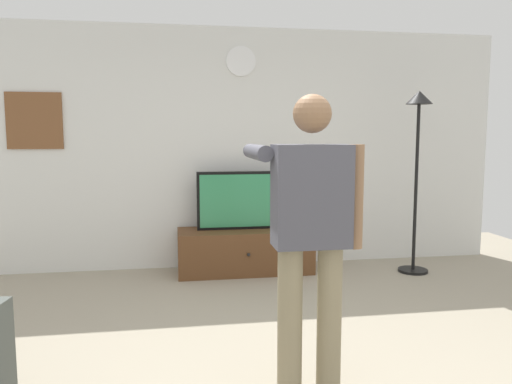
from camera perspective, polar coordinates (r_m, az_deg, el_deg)
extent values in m
cube|color=silver|center=(5.66, -3.29, 5.02)|extent=(6.40, 0.10, 2.70)
cube|color=brown|center=(5.47, -1.29, -6.80)|extent=(1.46, 0.54, 0.47)
sphere|color=black|center=(5.19, -0.85, -7.27)|extent=(0.04, 0.04, 0.04)
cube|color=black|center=(5.42, -1.38, -0.96)|extent=(1.04, 0.06, 0.64)
cube|color=#338C59|center=(5.39, -1.33, -1.01)|extent=(0.98, 0.01, 0.58)
cylinder|color=white|center=(5.67, -1.76, 14.88)|extent=(0.33, 0.03, 0.33)
cube|color=brown|center=(5.76, -24.24, 7.53)|extent=(0.57, 0.04, 0.60)
cylinder|color=black|center=(5.79, 17.69, -8.63)|extent=(0.32, 0.32, 0.03)
cylinder|color=black|center=(5.62, 18.02, 0.43)|extent=(0.04, 0.04, 1.80)
cone|color=black|center=(5.61, 18.37, 10.35)|extent=(0.28, 0.28, 0.14)
cylinder|color=gray|center=(2.87, 3.93, -15.08)|extent=(0.14, 0.14, 0.89)
cylinder|color=gray|center=(2.92, 8.45, -14.69)|extent=(0.14, 0.14, 0.89)
cube|color=#4C4C56|center=(2.71, 6.41, -0.45)|extent=(0.42, 0.22, 0.56)
sphere|color=#8C6647|center=(2.69, 6.53, 9.00)|extent=(0.21, 0.21, 0.21)
cylinder|color=#4C4C56|center=(2.92, 0.13, 4.63)|extent=(0.09, 0.58, 0.09)
cube|color=white|center=(3.24, -0.79, 4.82)|extent=(0.04, 0.12, 0.04)
cylinder|color=#8C6647|center=(2.79, 11.41, -0.53)|extent=(0.09, 0.09, 0.58)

